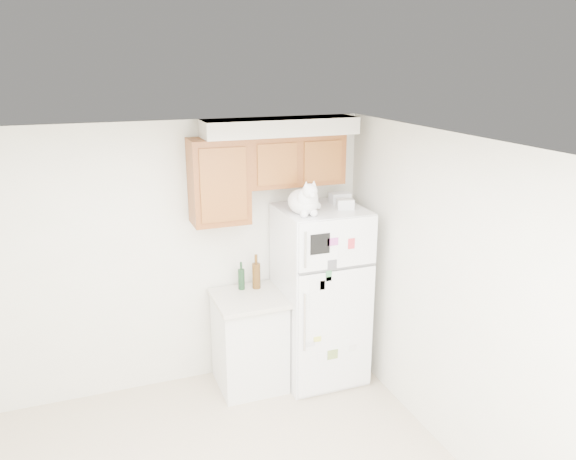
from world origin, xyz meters
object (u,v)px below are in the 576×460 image
base_counter (249,340)px  cat (305,201)px  refrigerator (320,295)px  storage_box_back (340,198)px  bottle_green (241,276)px  storage_box_front (345,204)px  bottle_amber (256,271)px

base_counter → cat: bearing=-22.6°
refrigerator → storage_box_back: storage_box_back is taller
storage_box_back → bottle_green: (-0.94, 0.12, -0.70)m
base_counter → cat: cat is taller
base_counter → bottle_green: 0.62m
cat → bottle_green: (-0.49, 0.37, -0.77)m
storage_box_back → storage_box_front: (-0.04, -0.20, -0.01)m
base_counter → storage_box_back: (0.93, 0.05, 1.29)m
storage_box_back → bottle_amber: storage_box_back is taller
storage_box_back → cat: bearing=-148.0°
bottle_amber → cat: bearing=-44.5°
storage_box_front → bottle_amber: (-0.76, 0.30, -0.66)m
storage_box_back → bottle_amber: 1.05m
cat → bottle_amber: 0.88m
refrigerator → cat: size_ratio=3.66×
base_counter → bottle_amber: bottle_amber is taller
storage_box_back → refrigerator: bearing=-148.6°
refrigerator → bottle_green: bearing=161.0°
base_counter → storage_box_back: bearing=3.3°
refrigerator → storage_box_front: size_ratio=11.33×
refrigerator → bottle_amber: refrigerator is taller
bottle_green → bottle_amber: size_ratio=0.80×
refrigerator → cat: cat is taller
storage_box_front → bottle_green: storage_box_front is taller
refrigerator → bottle_amber: size_ratio=5.07×
base_counter → storage_box_front: 1.56m
cat → bottle_amber: cat is taller
storage_box_back → base_counter: bearing=-173.4°
cat → storage_box_front: (0.41, 0.05, -0.08)m
refrigerator → storage_box_front: 0.92m
bottle_green → storage_box_back: bearing=-7.1°
base_counter → storage_box_back: size_ratio=5.11×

